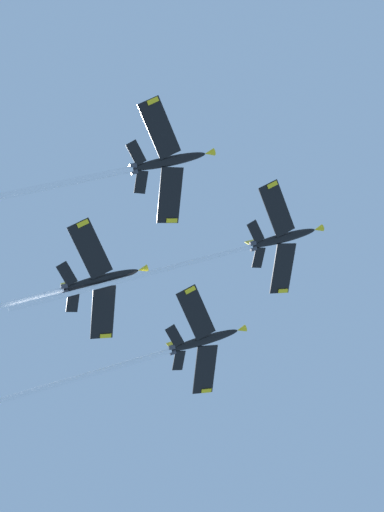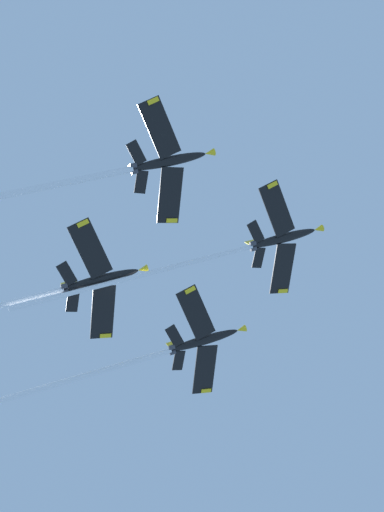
{
  "view_description": "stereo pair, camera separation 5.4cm",
  "coord_description": "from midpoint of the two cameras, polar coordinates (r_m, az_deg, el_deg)",
  "views": [
    {
      "loc": [
        15.75,
        -0.63,
        1.97
      ],
      "look_at": [
        -10.08,
        -23.49,
        102.38
      ],
      "focal_mm": 46.28,
      "sensor_mm": 36.0,
      "label": 1
    },
    {
      "loc": [
        15.78,
        -0.67,
        1.97
      ],
      "look_at": [
        -10.08,
        -23.49,
        102.38
      ],
      "focal_mm": 46.28,
      "sensor_mm": 36.0,
      "label": 2
    }
  ],
  "objects": [
    {
      "name": "jet_lead",
      "position": [
        108.29,
        4.06,
        0.56
      ],
      "size": [
        32.4,
        42.29,
        20.2
      ],
      "color": "black"
    },
    {
      "name": "jet_left_wing",
      "position": [
        108.76,
        -4.39,
        -8.85
      ],
      "size": [
        34.27,
        45.92,
        19.93
      ],
      "color": "black"
    },
    {
      "name": "jet_right_wing",
      "position": [
        100.04,
        -9.62,
        6.53
      ],
      "size": [
        35.34,
        46.98,
        20.79
      ],
      "color": "black"
    },
    {
      "name": "jet_slot",
      "position": [
        102.23,
        -12.64,
        -3.24
      ],
      "size": [
        32.3,
        42.38,
        19.04
      ],
      "color": "black"
    }
  ]
}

